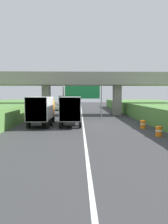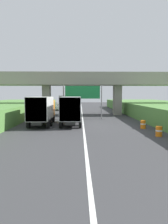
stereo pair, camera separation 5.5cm
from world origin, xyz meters
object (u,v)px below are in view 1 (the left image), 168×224
object	(u,v)px
truck_orange	(42,109)
car_white	(60,107)
overhead_highway_sign	(82,94)
truck_blue	(64,101)
construction_barrel_3	(159,131)
construction_barrel_4	(143,124)
truck_silver	(71,109)

from	to	relation	value
truck_orange	car_white	size ratio (longest dim) A/B	1.78
overhead_highway_sign	truck_blue	size ratio (longest dim) A/B	0.81
construction_barrel_3	construction_barrel_4	size ratio (longest dim) A/B	1.00
truck_silver	construction_barrel_4	world-z (taller)	truck_silver
truck_silver	construction_barrel_4	size ratio (longest dim) A/B	8.11
overhead_highway_sign	car_white	size ratio (longest dim) A/B	1.43
truck_silver	car_white	distance (m)	24.14
truck_orange	car_white	xyz separation A→B (m)	(-0.17, 23.96, -1.08)
truck_blue	car_white	bearing A→B (deg)	-90.80
car_white	construction_barrel_3	size ratio (longest dim) A/B	4.56
overhead_highway_sign	truck_silver	bearing A→B (deg)	-103.75
truck_silver	car_white	xyz separation A→B (m)	(-3.67, 23.83, -1.08)
truck_orange	construction_barrel_3	size ratio (longest dim) A/B	8.11
truck_blue	car_white	xyz separation A→B (m)	(-0.14, -10.11, -1.08)
truck_blue	construction_barrel_3	size ratio (longest dim) A/B	8.11
overhead_highway_sign	construction_barrel_4	bearing A→B (deg)	-53.20
construction_barrel_4	construction_barrel_3	bearing A→B (deg)	-88.40
truck_silver	truck_orange	world-z (taller)	same
truck_blue	truck_orange	bearing A→B (deg)	-89.95
truck_silver	construction_barrel_4	xyz separation A→B (m)	(7.93, -2.74, -1.47)
truck_blue	construction_barrel_4	bearing A→B (deg)	-72.65
truck_blue	construction_barrel_4	size ratio (longest dim) A/B	8.11
overhead_highway_sign	construction_barrel_3	world-z (taller)	overhead_highway_sign
car_white	construction_barrel_4	bearing A→B (deg)	-66.42
truck_orange	construction_barrel_4	bearing A→B (deg)	-12.88
car_white	truck_silver	bearing A→B (deg)	-81.25
overhead_highway_sign	car_white	xyz separation A→B (m)	(-5.12, 17.91, -2.88)
truck_orange	overhead_highway_sign	bearing A→B (deg)	50.72
truck_blue	truck_orange	xyz separation A→B (m)	(0.03, -34.07, 0.00)
overhead_highway_sign	construction_barrel_3	size ratio (longest dim) A/B	6.53
truck_blue	truck_orange	distance (m)	34.07
truck_blue	truck_orange	size ratio (longest dim) A/B	1.00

